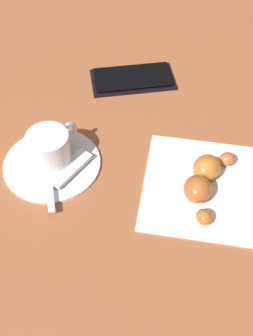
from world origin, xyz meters
TOP-DOWN VIEW (x-y plane):
  - ground_plane at (0.00, 0.00)m, footprint 1.80×1.80m
  - saucer at (0.12, 0.02)m, footprint 0.14×0.14m
  - espresso_cup at (0.12, 0.02)m, footprint 0.06×0.08m
  - teaspoon at (0.12, 0.03)m, footprint 0.09×0.11m
  - sugar_packet at (0.09, 0.02)m, footprint 0.03×0.07m
  - napkin at (-0.09, -0.04)m, footprint 0.20×0.21m
  - croissant at (-0.09, -0.03)m, footprint 0.06×0.14m
  - cell_phone at (0.10, -0.20)m, footprint 0.16×0.14m

SIDE VIEW (x-z plane):
  - ground_plane at x=0.00m, z-range 0.00..0.00m
  - napkin at x=-0.09m, z-range 0.00..0.00m
  - saucer at x=0.12m, z-range 0.00..0.01m
  - cell_phone at x=0.10m, z-range 0.00..0.01m
  - teaspoon at x=0.12m, z-range 0.01..0.02m
  - sugar_packet at x=0.09m, z-range 0.01..0.01m
  - croissant at x=-0.09m, z-range 0.00..0.04m
  - espresso_cup at x=0.12m, z-range 0.01..0.06m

